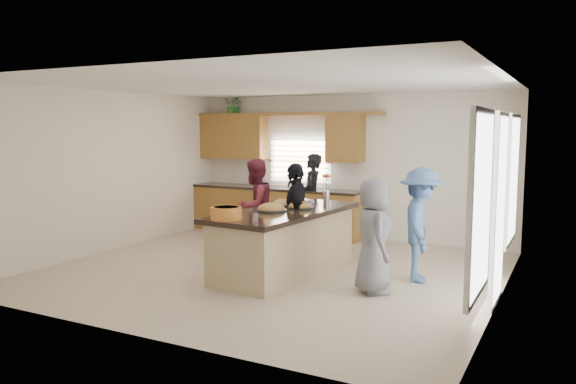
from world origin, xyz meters
The scene contains 18 objects.
floor centered at (0.00, 0.00, 0.00)m, with size 6.50×6.50×0.00m, color #C0AC8F.
room_shell centered at (0.00, 0.00, 1.90)m, with size 6.52×6.02×2.81m.
back_cabinetry centered at (-1.47, 2.73, 0.91)m, with size 4.08×0.66×2.46m.
right_wall_glazing centered at (3.22, -0.13, 1.34)m, with size 0.06×4.00×2.25m.
island centered at (0.22, -0.01, 0.45)m, with size 1.38×2.79×0.95m.
platter_front centered at (0.10, -0.20, 0.98)m, with size 0.46×0.46×0.18m.
platter_mid centered at (0.35, 0.24, 0.98)m, with size 0.40×0.40×0.16m.
platter_back centered at (-0.01, 0.40, 0.98)m, with size 0.38×0.38×0.15m.
salad_bowl centered at (-0.07, -1.13, 1.04)m, with size 0.41×0.41×0.17m.
clear_cup centered at (0.37, -1.11, 1.01)m, with size 0.07×0.07×0.11m, color white.
plate_stack centered at (0.20, 0.86, 0.98)m, with size 0.20×0.20×0.05m, color #B084C1.
flower_vase centered at (0.35, 1.23, 1.19)m, with size 0.14×0.14×0.44m.
potted_plant centered at (-2.48, 2.82, 2.64)m, with size 0.43×0.37×0.48m, color #2B6D2D.
woman_left_back centered at (-0.55, 2.60, 0.83)m, with size 0.60×0.40×1.66m, color black.
woman_left_mid centered at (-0.84, 0.90, 0.82)m, with size 0.79×0.62×1.64m, color maroon.
woman_left_front centered at (0.21, 0.37, 0.81)m, with size 0.95×0.40×1.63m, color black.
woman_right_back centered at (2.14, 0.46, 0.81)m, with size 1.05×0.60×1.62m, color #405E8C.
woman_right_front centered at (1.72, -0.37, 0.76)m, with size 0.75×0.49×1.53m, color slate.
Camera 1 is at (4.05, -7.29, 2.18)m, focal length 35.00 mm.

